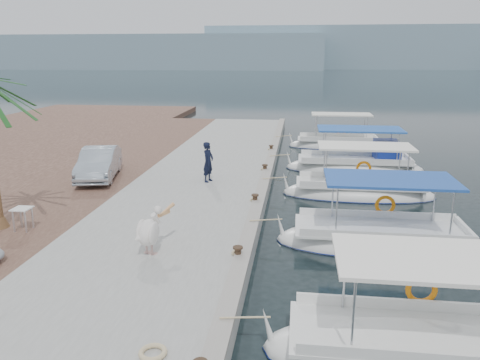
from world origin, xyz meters
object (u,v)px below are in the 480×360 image
(fishing_caique_b, at_px, (380,242))
(pelican, at_px, (149,231))
(fishing_caique_c, at_px, (358,193))
(fishing_caique_a, at_px, (415,355))
(parked_car, at_px, (99,163))
(fishing_caique_d, at_px, (356,167))
(fisherman, at_px, (208,162))
(fishing_caique_e, at_px, (337,146))

(fishing_caique_b, height_order, pelican, fishing_caique_b)
(fishing_caique_c, xyz_separation_m, pelican, (-6.68, -8.04, 1.04))
(fishing_caique_a, relative_size, fishing_caique_c, 0.94)
(fishing_caique_a, xyz_separation_m, fishing_caique_b, (0.24, 5.91, -0.00))
(parked_car, bearing_deg, fishing_caique_d, 10.13)
(fishing_caique_d, xyz_separation_m, parked_car, (-11.95, -5.12, 1.00))
(pelican, xyz_separation_m, parked_car, (-4.83, 7.75, 0.03))
(fishing_caique_c, bearing_deg, parked_car, -178.59)
(fishing_caique_d, distance_m, fisherman, 8.69)
(fishing_caique_c, xyz_separation_m, parked_car, (-11.51, -0.28, 1.06))
(fishing_caique_c, relative_size, fisherman, 3.70)
(fishing_caique_e, height_order, fisherman, fisherman)
(fishing_caique_c, xyz_separation_m, fishing_caique_d, (0.44, 4.84, 0.07))
(fisherman, bearing_deg, pelican, -163.91)
(fishing_caique_e, xyz_separation_m, parked_car, (-11.43, -11.33, 1.06))
(fishing_caique_a, height_order, fishing_caique_c, same)
(fisherman, distance_m, parked_car, 4.99)
(fisherman, xyz_separation_m, parked_car, (-4.99, -0.05, -0.19))
(fishing_caique_b, relative_size, fishing_caique_c, 1.01)
(fishing_caique_b, relative_size, fishing_caique_d, 0.92)
(fishing_caique_e, xyz_separation_m, fisherman, (-6.44, -11.28, 1.25))
(pelican, bearing_deg, fishing_caique_c, 50.27)
(pelican, height_order, parked_car, parked_car)
(fishing_caique_a, height_order, fishing_caique_d, same)
(fishing_caique_b, distance_m, pelican, 7.28)
(fishing_caique_c, distance_m, pelican, 10.50)
(pelican, bearing_deg, fisherman, 88.83)
(fishing_caique_c, distance_m, fisherman, 6.64)
(fisherman, bearing_deg, fishing_caique_b, -111.19)
(fishing_caique_a, bearing_deg, fisherman, 119.60)
(fishing_caique_a, xyz_separation_m, pelican, (-6.47, 3.31, 1.04))
(fishing_caique_a, relative_size, fisherman, 3.47)
(fishing_caique_d, height_order, fishing_caique_e, same)
(fishing_caique_c, height_order, parked_car, fishing_caique_c)
(parked_car, bearing_deg, fishing_caique_c, -11.65)
(pelican, bearing_deg, fishing_caique_e, 70.91)
(pelican, relative_size, fisherman, 0.93)
(fishing_caique_b, xyz_separation_m, fisherman, (-6.56, 5.21, 1.25))
(fisherman, relative_size, parked_car, 0.42)
(fishing_caique_a, distance_m, fishing_caique_d, 16.20)
(fishing_caique_b, distance_m, fishing_caique_d, 10.28)
(fisherman, bearing_deg, parked_car, 107.84)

